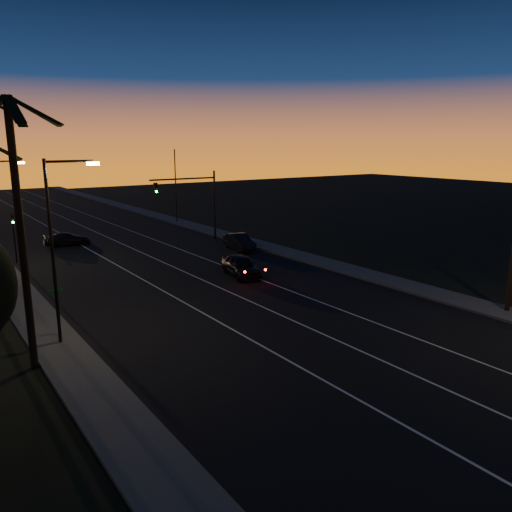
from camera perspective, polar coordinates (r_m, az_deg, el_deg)
road at (r=39.16m, az=-9.28°, el=-1.71°), size 20.00×170.00×0.01m
sidewalk_left at (r=35.96m, az=-25.59°, el=-4.00°), size 2.40×170.00×0.16m
sidewalk_right at (r=44.97m, az=3.65°, el=0.40°), size 2.40×170.00×0.16m
lane_stripe_left at (r=38.01m, az=-13.35°, el=-2.31°), size 0.12×160.00×0.01m
lane_stripe_mid at (r=39.37m, az=-8.63°, el=-1.59°), size 0.12×160.00×0.01m
lane_stripe_right at (r=40.98m, az=-4.25°, el=-0.91°), size 0.12×160.00×0.01m
palm_near at (r=22.74m, az=-25.53°, el=4.97°), size 4.25×4.16×11.53m
streetlight_left_near at (r=25.29m, az=-21.72°, el=1.96°), size 2.55×0.26×9.00m
street_sign at (r=27.08m, az=-21.79°, el=-5.39°), size 0.70×0.06×2.60m
signal_mast at (r=50.33m, az=-7.12°, el=7.07°), size 7.10×0.41×7.00m
signal_post at (r=45.30m, az=-25.98°, el=2.85°), size 0.28×0.37×4.20m
far_pole_right at (r=62.76m, az=-9.17°, el=7.85°), size 0.14×0.14×9.00m
lead_car at (r=37.10m, az=-1.72°, el=-1.11°), size 2.78×5.33×1.55m
right_car at (r=46.35m, az=-1.92°, el=1.63°), size 2.20×4.63×1.46m
cross_car at (r=51.66m, az=-20.76°, el=1.83°), size 4.48×2.32×1.24m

